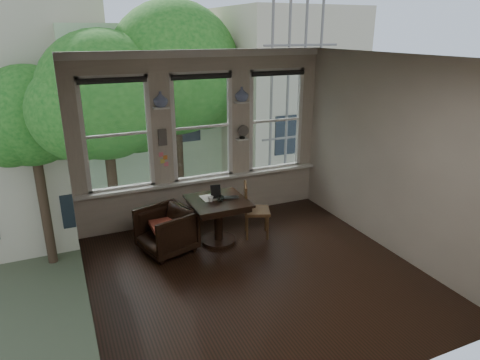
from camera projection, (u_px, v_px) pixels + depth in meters
name	position (u px, v px, depth m)	size (l,w,h in m)	color
ground	(256.00, 275.00, 6.11)	(4.50, 4.50, 0.00)	black
ceiling	(260.00, 57.00, 5.12)	(4.50, 4.50, 0.00)	silver
wall_back	(202.00, 138.00, 7.56)	(4.50, 4.50, 0.00)	beige
wall_front	(373.00, 252.00, 3.67)	(4.50, 4.50, 0.00)	beige
wall_left	(76.00, 202.00, 4.76)	(4.50, 4.50, 0.00)	beige
wall_right	(391.00, 156.00, 6.47)	(4.50, 4.50, 0.00)	beige
window_left	(117.00, 135.00, 6.94)	(1.10, 0.12, 1.90)	white
window_center	(202.00, 127.00, 7.49)	(1.10, 0.12, 1.90)	white
window_right	(275.00, 120.00, 8.04)	(1.10, 0.12, 1.90)	white
shelf_left	(161.00, 108.00, 6.99)	(0.26, 0.16, 0.03)	white
shelf_right	(242.00, 102.00, 7.55)	(0.26, 0.16, 0.03)	white
intercom	(162.00, 137.00, 7.19)	(0.14, 0.06, 0.28)	#59544F
sticky_notes	(164.00, 157.00, 7.31)	(0.16, 0.01, 0.24)	pink
desk_fan	(242.00, 134.00, 7.72)	(0.20, 0.20, 0.24)	#59544F
vase_left	(160.00, 99.00, 6.95)	(0.24, 0.24, 0.25)	silver
vase_right	(242.00, 94.00, 7.50)	(0.24, 0.24, 0.25)	silver
table	(218.00, 221.00, 6.92)	(0.90, 0.90, 0.75)	black
armchair_left	(166.00, 231.00, 6.65)	(0.76, 0.78, 0.71)	black
cushion_red	(166.00, 225.00, 6.62)	(0.45, 0.45, 0.06)	maroon
side_chair_right	(257.00, 210.00, 7.13)	(0.42, 0.42, 0.92)	#4E321C
laptop	(230.00, 199.00, 6.81)	(0.30, 0.20, 0.02)	black
mug	(211.00, 199.00, 6.72)	(0.09, 0.09, 0.09)	white
drinking_glass	(220.00, 199.00, 6.72)	(0.12, 0.12, 0.09)	white
tablet	(216.00, 192.00, 6.84)	(0.16, 0.02, 0.22)	black
papers	(209.00, 198.00, 6.88)	(0.22, 0.30, 0.00)	silver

